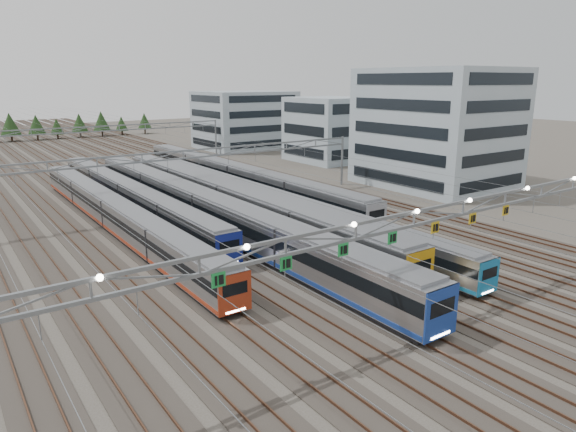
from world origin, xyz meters
TOP-DOWN VIEW (x-y plane):
  - ground at (0.00, 0.00)m, footprint 400.00×400.00m
  - track_bed at (0.00, 100.00)m, footprint 54.00×260.00m
  - train_a at (-11.25, 34.63)m, footprint 2.75×56.88m
  - train_b at (-6.75, 43.07)m, footprint 2.76×55.79m
  - train_c at (-2.25, 29.37)m, footprint 3.17×68.34m
  - train_d at (2.25, 31.99)m, footprint 3.19×62.19m
  - train_e at (6.75, 29.64)m, footprint 2.56×63.62m
  - train_f at (11.25, 45.92)m, footprint 3.07×62.23m
  - gantry_near at (-0.05, -0.12)m, footprint 56.36×0.61m
  - gantry_mid at (0.00, 40.00)m, footprint 56.36×0.36m
  - gantry_far at (0.00, 85.00)m, footprint 56.36×0.36m
  - depot_bldg_south at (40.25, 31.11)m, footprint 18.00×22.00m
  - depot_bldg_mid at (43.40, 61.98)m, footprint 14.00×16.00m
  - depot_bldg_north at (39.69, 91.39)m, footprint 22.00×18.00m
  - treeline at (-7.20, 141.58)m, footprint 81.20×5.60m

SIDE VIEW (x-z plane):
  - ground at x=0.00m, z-range 0.00..0.00m
  - track_bed at x=0.00m, z-range -1.22..4.20m
  - train_e at x=6.75m, z-range 0.25..3.58m
  - train_a at x=-11.25m, z-range 0.25..3.83m
  - train_b at x=-6.75m, z-range 0.25..3.84m
  - train_f at x=11.25m, z-range 0.25..4.25m
  - train_c at x=-2.25m, z-range 0.25..4.39m
  - train_d at x=2.25m, z-range 0.25..4.41m
  - treeline at x=-7.20m, z-range 0.72..7.74m
  - gantry_mid at x=0.00m, z-range 2.39..10.39m
  - gantry_far at x=0.00m, z-range 2.39..10.39m
  - depot_bldg_mid at x=43.40m, z-range 0.00..13.42m
  - gantry_near at x=-0.05m, z-range 3.05..11.13m
  - depot_bldg_north at x=39.69m, z-range 0.00..14.21m
  - depot_bldg_south at x=40.25m, z-range 0.00..18.77m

